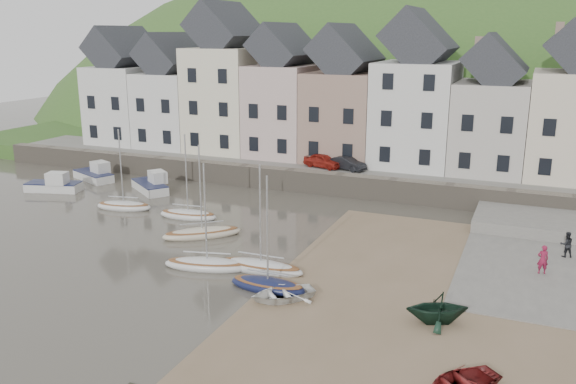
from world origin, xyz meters
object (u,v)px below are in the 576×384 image
at_px(rowboat_red, 461,382).
at_px(car_right, 347,163).
at_px(sailboat_0, 124,206).
at_px(rowboat_white, 282,293).
at_px(person_red, 543,259).
at_px(car_left, 323,161).
at_px(rowboat_green, 437,307).
at_px(person_dark, 567,244).

xyz_separation_m(rowboat_red, car_right, (-12.94, 27.15, 1.77)).
distance_m(sailboat_0, rowboat_white, 20.00).
bearing_deg(person_red, car_right, -58.70).
distance_m(sailboat_0, car_left, 17.16).
distance_m(rowboat_white, rowboat_green, 7.52).
xyz_separation_m(rowboat_white, person_red, (11.89, 8.45, 0.54)).
bearing_deg(sailboat_0, rowboat_green, -20.85).
xyz_separation_m(rowboat_white, car_right, (-3.73, 22.59, 1.76)).
bearing_deg(rowboat_red, car_left, 161.26).
height_order(rowboat_white, car_right, car_right).
height_order(rowboat_green, car_right, car_right).
distance_m(sailboat_0, person_dark, 30.57).
relative_size(rowboat_white, rowboat_red, 1.04).
height_order(rowboat_green, person_dark, person_dark).
distance_m(rowboat_white, car_left, 23.41).
bearing_deg(car_right, rowboat_red, -136.98).
distance_m(car_left, car_right, 2.15).
height_order(rowboat_red, car_right, car_right).
bearing_deg(rowboat_red, car_right, 157.67).
bearing_deg(rowboat_green, rowboat_red, -5.63).
bearing_deg(sailboat_0, person_red, -2.96).
bearing_deg(person_red, rowboat_green, 44.44).
height_order(rowboat_green, rowboat_red, rowboat_green).
bearing_deg(car_left, person_red, -112.04).
xyz_separation_m(sailboat_0, person_red, (29.23, -1.51, 0.67)).
height_order(sailboat_0, person_dark, sailboat_0).
bearing_deg(rowboat_red, rowboat_white, -164.15).
xyz_separation_m(rowboat_white, rowboat_green, (7.49, 0.51, 0.41)).
relative_size(rowboat_white, car_left, 0.93).
height_order(rowboat_green, person_red, person_red).
distance_m(rowboat_green, person_dark, 12.58).
bearing_deg(sailboat_0, car_left, 47.75).
distance_m(sailboat_0, rowboat_red, 30.27).
distance_m(rowboat_white, person_red, 14.60).
bearing_deg(car_left, rowboat_green, -132.35).
bearing_deg(rowboat_green, sailboat_0, -135.23).
relative_size(rowboat_red, car_left, 0.89).
bearing_deg(person_red, rowboat_red, 61.79).
bearing_deg(car_right, person_red, -114.61).
distance_m(rowboat_green, person_red, 9.08).
relative_size(rowboat_white, rowboat_green, 1.15).
bearing_deg(person_dark, rowboat_red, 55.23).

